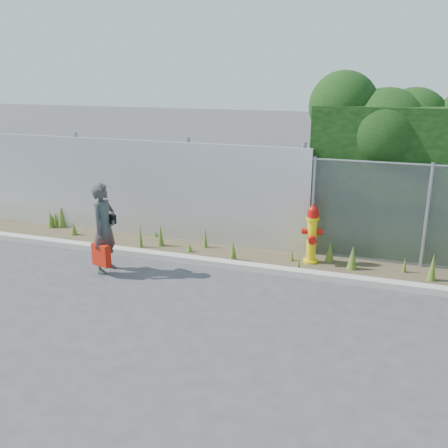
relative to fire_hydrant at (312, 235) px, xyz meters
name	(u,v)px	position (x,y,z in m)	size (l,w,h in m)	color
ground	(214,310)	(-1.13, -2.53, -0.58)	(80.00, 80.00, 0.00)	#3D3D40
curb	(245,266)	(-1.13, -0.73, -0.52)	(16.00, 0.22, 0.12)	#ACA79B
weed_strip	(247,251)	(-1.30, -0.04, -0.47)	(16.00, 1.33, 0.53)	#463A28
corrugated_fence	(124,188)	(-4.38, 0.48, 0.52)	(8.50, 0.21, 2.30)	silver
fire_hydrant	(312,235)	(0.00, 0.00, 0.00)	(0.40, 0.36, 1.20)	yellow
woman	(104,228)	(-3.61, -1.63, 0.28)	(0.63, 0.41, 1.71)	#0F6257
red_tote_bag	(101,255)	(-3.59, -1.84, -0.18)	(0.38, 0.14, 0.49)	#A12209
black_shoulder_bag	(110,219)	(-3.55, -1.52, 0.42)	(0.23, 0.10, 0.17)	black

